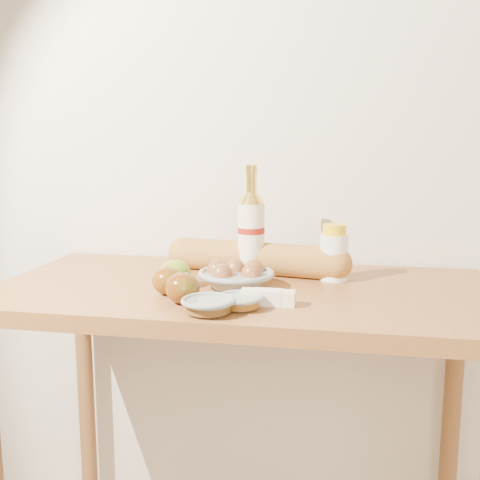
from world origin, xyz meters
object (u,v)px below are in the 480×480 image
table (242,334)px  bourbon_bottle (251,231)px  cream_bottle (334,254)px  egg_bowl (236,277)px  baguette (256,258)px

table → bourbon_bottle: bourbon_bottle is taller
table → cream_bottle: bearing=26.5°
table → egg_bowl: 0.15m
cream_bottle → baguette: 0.21m
bourbon_bottle → baguette: 0.08m
table → bourbon_bottle: (0.00, 0.12, 0.24)m
bourbon_bottle → baguette: (0.01, 0.01, -0.08)m
bourbon_bottle → baguette: bourbon_bottle is taller
bourbon_bottle → egg_bowl: 0.17m
baguette → cream_bottle: bearing=1.1°
egg_bowl → baguette: (0.02, 0.15, 0.02)m
cream_bottle → baguette: (-0.20, 0.03, -0.02)m
cream_bottle → table: bearing=-138.3°
table → cream_bottle: 0.31m
baguette → egg_bowl: bearing=-89.9°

